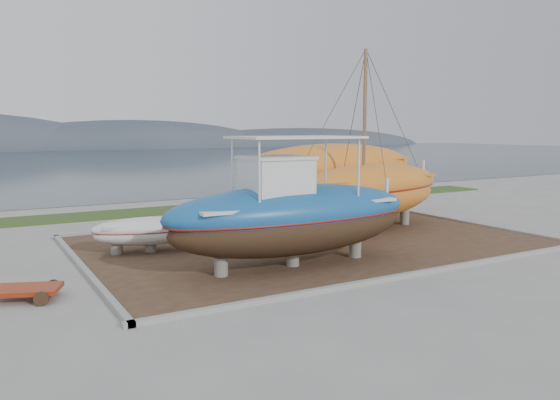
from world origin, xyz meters
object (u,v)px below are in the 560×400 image
orange_sailboat (371,142)px  orange_bare_hull (332,183)px  red_trailer (27,294)px  white_dinghy (150,235)px  blue_caique (293,202)px

orange_sailboat → orange_bare_hull: 4.01m
orange_sailboat → red_trailer: bearing=-179.2°
white_dinghy → orange_sailboat: 10.53m
orange_sailboat → orange_bare_hull: orange_sailboat is taller
orange_bare_hull → red_trailer: (-14.85, -6.53, -1.77)m
white_dinghy → red_trailer: size_ratio=1.66×
blue_caique → orange_sailboat: bearing=31.2°
orange_bare_hull → blue_caique: bearing=-142.1°
white_dinghy → orange_bare_hull: (10.20, 2.57, 1.25)m
blue_caique → red_trailer: blue_caique is taller
orange_sailboat → blue_caique: bearing=-161.0°
orange_sailboat → white_dinghy: bearing=163.9°
blue_caique → red_trailer: (-8.21, 0.60, -2.08)m
red_trailer → orange_sailboat: bearing=34.3°
orange_sailboat → red_trailer: 15.43m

